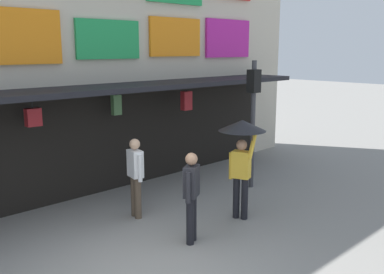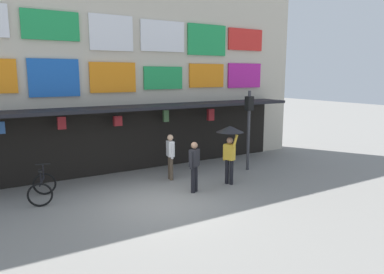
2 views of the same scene
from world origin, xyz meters
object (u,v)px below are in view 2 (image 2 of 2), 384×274
at_px(traffic_light_far, 249,117).
at_px(pedestrian_with_umbrella, 230,138).
at_px(pedestrian_in_yellow, 194,164).
at_px(pedestrian_in_black, 170,154).
at_px(bicycle_parked, 42,188).

distance_m(traffic_light_far, pedestrian_with_umbrella, 2.22).
distance_m(traffic_light_far, pedestrian_in_yellow, 3.77).
bearing_deg(pedestrian_in_black, pedestrian_with_umbrella, -45.54).
bearing_deg(bicycle_parked, traffic_light_far, -3.07).
bearing_deg(traffic_light_far, bicycle_parked, 176.93).
bearing_deg(pedestrian_in_black, bicycle_parked, 179.44).
relative_size(bicycle_parked, pedestrian_in_black, 0.78).
bearing_deg(pedestrian_in_black, pedestrian_in_yellow, -89.71).
height_order(pedestrian_in_yellow, pedestrian_in_black, same).
distance_m(pedestrian_with_umbrella, pedestrian_in_black, 2.28).
bearing_deg(bicycle_parked, pedestrian_in_yellow, -21.27).
xyz_separation_m(traffic_light_far, pedestrian_with_umbrella, (-1.81, -1.18, -0.50)).
height_order(traffic_light_far, pedestrian_in_black, traffic_light_far).
bearing_deg(pedestrian_with_umbrella, traffic_light_far, 33.05).
xyz_separation_m(traffic_light_far, bicycle_parked, (-7.74, 0.41, -1.75)).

